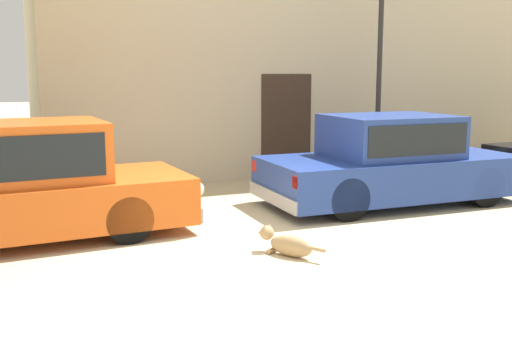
% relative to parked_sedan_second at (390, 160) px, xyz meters
% --- Properties ---
extents(ground_plane, '(80.00, 80.00, 0.00)m').
position_rel_parked_sedan_second_xyz_m(ground_plane, '(-3.18, -1.38, -0.71)').
color(ground_plane, '#CCB78E').
extents(parked_sedan_second, '(4.37, 1.86, 1.45)m').
position_rel_parked_sedan_second_xyz_m(parked_sedan_second, '(0.00, 0.00, 0.00)').
color(parked_sedan_second, navy).
rests_on(parked_sedan_second, ground_plane).
extents(stray_dog_spotted, '(0.56, 0.84, 0.35)m').
position_rel_parked_sedan_second_xyz_m(stray_dog_spotted, '(-2.79, -1.95, -0.57)').
color(stray_dog_spotted, tan).
rests_on(stray_dog_spotted, ground_plane).
extents(street_lamp, '(0.22, 0.22, 4.21)m').
position_rel_parked_sedan_second_xyz_m(street_lamp, '(1.00, 1.88, 1.95)').
color(street_lamp, '#2D2B28').
rests_on(street_lamp, ground_plane).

